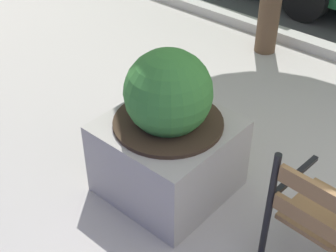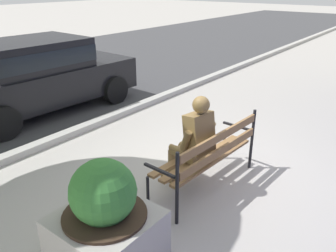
{
  "view_description": "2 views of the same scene",
  "coord_description": "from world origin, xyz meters",
  "px_view_note": "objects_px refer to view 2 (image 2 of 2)",
  "views": [
    {
      "loc": [
        -0.27,
        -2.1,
        2.67
      ],
      "look_at": [
        -2.12,
        -0.0,
        0.6
      ],
      "focal_mm": 51.23,
      "sensor_mm": 36.0,
      "label": 1
    },
    {
      "loc": [
        -3.87,
        -2.1,
        2.67
      ],
      "look_at": [
        -0.27,
        0.67,
        0.75
      ],
      "focal_mm": 36.87,
      "sensor_mm": 36.0,
      "label": 2
    }
  ],
  "objects_px": {
    "bronze_statue_seated": "(192,144)",
    "concrete_planter": "(106,226)",
    "park_bench": "(210,153)",
    "parked_car_black": "(38,74)"
  },
  "relations": [
    {
      "from": "park_bench",
      "to": "bronze_statue_seated",
      "type": "height_order",
      "value": "bronze_statue_seated"
    },
    {
      "from": "parked_car_black",
      "to": "concrete_planter",
      "type": "bearing_deg",
      "value": -116.75
    },
    {
      "from": "concrete_planter",
      "to": "parked_car_black",
      "type": "xyz_separation_m",
      "value": [
        2.27,
        4.51,
        0.33
      ]
    },
    {
      "from": "concrete_planter",
      "to": "parked_car_black",
      "type": "relative_size",
      "value": 0.29
    },
    {
      "from": "park_bench",
      "to": "concrete_planter",
      "type": "relative_size",
      "value": 1.52
    },
    {
      "from": "bronze_statue_seated",
      "to": "parked_car_black",
      "type": "bearing_deg",
      "value": 82.72
    },
    {
      "from": "bronze_statue_seated",
      "to": "concrete_planter",
      "type": "relative_size",
      "value": 1.14
    },
    {
      "from": "bronze_statue_seated",
      "to": "concrete_planter",
      "type": "xyz_separation_m",
      "value": [
        -1.72,
        -0.17,
        -0.16
      ]
    },
    {
      "from": "bronze_statue_seated",
      "to": "parked_car_black",
      "type": "xyz_separation_m",
      "value": [
        0.55,
        4.33,
        0.17
      ]
    },
    {
      "from": "park_bench",
      "to": "bronze_statue_seated",
      "type": "bearing_deg",
      "value": 121.1
    }
  ]
}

